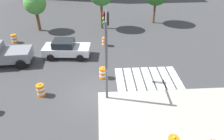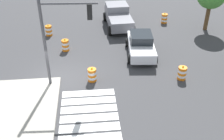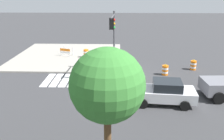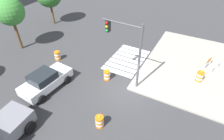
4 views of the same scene
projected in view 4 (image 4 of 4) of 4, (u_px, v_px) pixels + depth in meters
The scene contains 11 objects.
ground_plane at pixel (127, 89), 15.29m from camera, with size 120.00×120.00×0.00m, color #38383A.
sidewalk_corner at pixel (212, 71), 17.19m from camera, with size 12.00×12.00×0.15m, color #9E998E.
crosswalk_stripes at pixel (127, 60), 18.74m from camera, with size 5.10×3.20×0.02m.
sports_car at pixel (46, 80), 14.96m from camera, with size 4.44×2.43×1.63m.
traffic_barrel_crosswalk_end at pixel (107, 75), 16.06m from camera, with size 0.56×0.56×1.02m.
traffic_barrel_median_near at pixel (57, 56), 18.51m from camera, with size 0.56×0.56×1.02m.
traffic_barrel_median_far at pixel (100, 121), 12.22m from camera, with size 0.56×0.56×1.02m.
traffic_barrel_on_sidewalk at pixel (200, 76), 15.70m from camera, with size 0.56×0.56×1.02m.
construction_barricade at pixel (210, 63), 17.10m from camera, with size 1.43×1.16×1.00m.
traffic_light_pole at pixel (126, 43), 13.55m from camera, with size 0.48×3.29×5.50m.
street_tree_streetside_mid at pixel (10, 12), 18.02m from camera, with size 2.81×2.81×5.57m.
Camera 4 is at (-10.36, -4.16, 10.64)m, focal length 29.57 mm.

